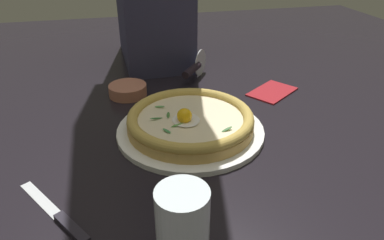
{
  "coord_description": "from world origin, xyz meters",
  "views": [
    {
      "loc": [
        -0.69,
        0.16,
        0.42
      ],
      "look_at": [
        -0.02,
        -0.0,
        0.03
      ],
      "focal_mm": 32.92,
      "sensor_mm": 36.0,
      "label": 1
    }
  ],
  "objects_px": {
    "table_knife": "(62,219)",
    "folded_napkin": "(272,91)",
    "side_bowl": "(128,90)",
    "pizza_cutter": "(195,67)",
    "pizza": "(192,120)",
    "drinking_glass": "(183,235)"
  },
  "relations": [
    {
      "from": "side_bowl",
      "to": "table_knife",
      "type": "bearing_deg",
      "value": 162.83
    },
    {
      "from": "folded_napkin",
      "to": "pizza",
      "type": "bearing_deg",
      "value": 120.49
    },
    {
      "from": "pizza_cutter",
      "to": "drinking_glass",
      "type": "relative_size",
      "value": 1.04
    },
    {
      "from": "table_knife",
      "to": "folded_napkin",
      "type": "relative_size",
      "value": 1.3
    },
    {
      "from": "pizza_cutter",
      "to": "folded_napkin",
      "type": "bearing_deg",
      "value": -125.58
    },
    {
      "from": "pizza_cutter",
      "to": "folded_napkin",
      "type": "xyz_separation_m",
      "value": [
        -0.14,
        -0.19,
        -0.04
      ]
    },
    {
      "from": "drinking_glass",
      "to": "folded_napkin",
      "type": "bearing_deg",
      "value": -36.13
    },
    {
      "from": "table_knife",
      "to": "side_bowl",
      "type": "bearing_deg",
      "value": -17.17
    },
    {
      "from": "pizza",
      "to": "side_bowl",
      "type": "height_order",
      "value": "pizza"
    },
    {
      "from": "pizza",
      "to": "pizza_cutter",
      "type": "distance_m",
      "value": 0.31
    },
    {
      "from": "pizza",
      "to": "pizza_cutter",
      "type": "relative_size",
      "value": 2.13
    },
    {
      "from": "pizza",
      "to": "folded_napkin",
      "type": "bearing_deg",
      "value": -59.51
    },
    {
      "from": "side_bowl",
      "to": "pizza_cutter",
      "type": "height_order",
      "value": "pizza_cutter"
    },
    {
      "from": "side_bowl",
      "to": "drinking_glass",
      "type": "bearing_deg",
      "value": -176.91
    },
    {
      "from": "pizza",
      "to": "folded_napkin",
      "type": "relative_size",
      "value": 2.03
    },
    {
      "from": "side_bowl",
      "to": "pizza_cutter",
      "type": "bearing_deg",
      "value": -73.28
    },
    {
      "from": "folded_napkin",
      "to": "side_bowl",
      "type": "bearing_deg",
      "value": 79.24
    },
    {
      "from": "side_bowl",
      "to": "folded_napkin",
      "type": "distance_m",
      "value": 0.41
    },
    {
      "from": "pizza",
      "to": "side_bowl",
      "type": "distance_m",
      "value": 0.27
    },
    {
      "from": "pizza",
      "to": "pizza_cutter",
      "type": "xyz_separation_m",
      "value": [
        0.3,
        -0.08,
        0.01
      ]
    },
    {
      "from": "table_knife",
      "to": "pizza_cutter",
      "type": "bearing_deg",
      "value": -33.82
    },
    {
      "from": "drinking_glass",
      "to": "side_bowl",
      "type": "bearing_deg",
      "value": 3.09
    }
  ]
}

